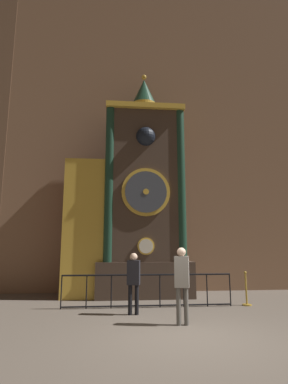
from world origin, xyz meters
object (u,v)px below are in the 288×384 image
at_px(stanchion_post, 246,294).
at_px(clock_tower, 132,201).
at_px(visitor_far, 182,277).
at_px(visitor_near, 134,277).

bearing_deg(stanchion_post, clock_tower, 151.00).
xyz_separation_m(visitor_far, stanchion_post, (2.50, 2.10, -0.75)).
bearing_deg(visitor_far, stanchion_post, 56.76).
xyz_separation_m(clock_tower, stanchion_post, (3.49, -1.93, -3.16)).
bearing_deg(visitor_near, visitor_far, -33.10).
xyz_separation_m(clock_tower, visitor_near, (-0.11, -2.88, -2.52)).
xyz_separation_m(clock_tower, visitor_far, (0.99, -4.04, -2.41)).
distance_m(clock_tower, stanchion_post, 5.09).
relative_size(visitor_far, stanchion_post, 1.74).
distance_m(visitor_far, stanchion_post, 3.35).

